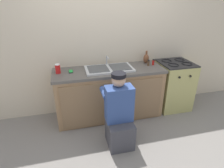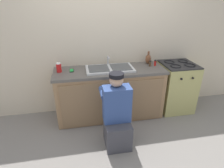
{
  "view_description": "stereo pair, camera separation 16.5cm",
  "coord_description": "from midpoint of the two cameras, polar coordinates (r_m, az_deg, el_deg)",
  "views": [
    {
      "loc": [
        -0.67,
        -2.59,
        2.01
      ],
      "look_at": [
        0.0,
        0.1,
        0.72
      ],
      "focal_mm": 30.0,
      "sensor_mm": 36.0,
      "label": 1
    },
    {
      "loc": [
        -0.51,
        -2.62,
        2.01
      ],
      "look_at": [
        0.0,
        0.1,
        0.72
      ],
      "focal_mm": 30.0,
      "sensor_mm": 36.0,
      "label": 2
    }
  ],
  "objects": [
    {
      "name": "counter_cabinet",
      "position": [
        3.35,
        0.81,
        -3.18
      ],
      "size": [
        1.84,
        0.62,
        0.85
      ],
      "color": "#997551",
      "rests_on": "ground_plane"
    },
    {
      "name": "countertop",
      "position": [
        3.17,
        0.82,
        4.06
      ],
      "size": [
        1.88,
        0.62,
        0.04
      ],
      "primitive_type": "cube",
      "color": "#5B5651",
      "rests_on": "counter_cabinet"
    },
    {
      "name": "cell_phone",
      "position": [
        3.16,
        -10.73,
        4.04
      ],
      "size": [
        0.07,
        0.14,
        0.01
      ],
      "color": "black",
      "rests_on": "countertop"
    },
    {
      "name": "soda_cup_red",
      "position": [
        3.13,
        -14.45,
        4.84
      ],
      "size": [
        0.08,
        0.08,
        0.15
      ],
      "color": "red",
      "rests_on": "countertop"
    },
    {
      "name": "stove_range",
      "position": [
        3.78,
        20.02,
        -0.76
      ],
      "size": [
        0.6,
        0.62,
        0.93
      ],
      "color": "tan",
      "rests_on": "ground_plane"
    },
    {
      "name": "sink_double_basin",
      "position": [
        3.16,
        0.82,
        4.77
      ],
      "size": [
        0.8,
        0.44,
        0.19
      ],
      "color": "silver",
      "rests_on": "countertop"
    },
    {
      "name": "spice_bottle_red",
      "position": [
        3.44,
        14.35,
        6.24
      ],
      "size": [
        0.04,
        0.04,
        0.1
      ],
      "color": "red",
      "rests_on": "countertop"
    },
    {
      "name": "ground_plane",
      "position": [
        3.34,
        1.77,
        -11.96
      ],
      "size": [
        12.0,
        12.0,
        0.0
      ],
      "primitive_type": "plane",
      "color": "gray"
    },
    {
      "name": "plumber_person",
      "position": [
        2.71,
        3.28,
        -9.97
      ],
      "size": [
        0.42,
        0.61,
        1.1
      ],
      "color": "#3F3F47",
      "rests_on": "ground_plane"
    },
    {
      "name": "vase_decorative",
      "position": [
        3.5,
        12.31,
        7.46
      ],
      "size": [
        0.1,
        0.1,
        0.23
      ],
      "color": "brown",
      "rests_on": "countertop"
    },
    {
      "name": "spice_bottle_pepper",
      "position": [
        3.38,
        12.92,
        6.08
      ],
      "size": [
        0.04,
        0.04,
        0.1
      ],
      "color": "#513823",
      "rests_on": "countertop"
    },
    {
      "name": "back_wall",
      "position": [
        3.39,
        -0.33,
        12.08
      ],
      "size": [
        6.0,
        0.1,
        2.5
      ],
      "primitive_type": "cube",
      "color": "beige",
      "rests_on": "ground_plane"
    }
  ]
}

